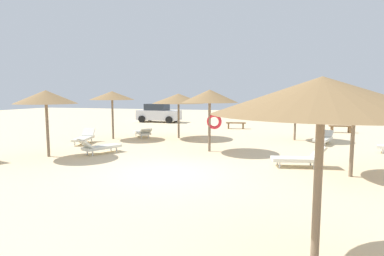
{
  "coord_description": "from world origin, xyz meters",
  "views": [
    {
      "loc": [
        3.6,
        -9.5,
        2.64
      ],
      "look_at": [
        0.0,
        3.0,
        1.2
      ],
      "focal_mm": 28.88,
      "sensor_mm": 36.0,
      "label": 1
    }
  ],
  "objects_px": {
    "parasol_0": "(179,99)",
    "parasol_3": "(296,95)",
    "parasol_4": "(112,96)",
    "lounger_4": "(84,137)",
    "lounger_7": "(99,147)",
    "parasol_5": "(355,101)",
    "lounger_0": "(143,132)",
    "bench_0": "(236,124)",
    "parasol_8": "(210,97)",
    "parked_car": "(159,113)",
    "bench_1": "(341,128)",
    "lounger_5": "(299,158)",
    "parasol_2": "(322,96)",
    "parasol_7": "(46,97)",
    "lounger_3": "(324,138)"
  },
  "relations": [
    {
      "from": "lounger_7",
      "to": "lounger_5",
      "type": "bearing_deg",
      "value": -1.05
    },
    {
      "from": "parasol_5",
      "to": "lounger_7",
      "type": "distance_m",
      "value": 10.16
    },
    {
      "from": "lounger_0",
      "to": "bench_0",
      "type": "relative_size",
      "value": 1.2
    },
    {
      "from": "parasol_8",
      "to": "lounger_0",
      "type": "xyz_separation_m",
      "value": [
        -4.92,
        3.3,
        -2.2
      ]
    },
    {
      "from": "parasol_0",
      "to": "lounger_0",
      "type": "relative_size",
      "value": 1.68
    },
    {
      "from": "parasol_2",
      "to": "bench_1",
      "type": "distance_m",
      "value": 18.82
    },
    {
      "from": "parasol_3",
      "to": "lounger_4",
      "type": "xyz_separation_m",
      "value": [
        -10.88,
        -4.37,
        -2.26
      ]
    },
    {
      "from": "parasol_2",
      "to": "parasol_3",
      "type": "xyz_separation_m",
      "value": [
        0.27,
        13.85,
        -0.03
      ]
    },
    {
      "from": "lounger_5",
      "to": "bench_0",
      "type": "relative_size",
      "value": 1.26
    },
    {
      "from": "parasol_3",
      "to": "parked_car",
      "type": "xyz_separation_m",
      "value": [
        -11.84,
        8.46,
        -1.75
      ]
    },
    {
      "from": "bench_0",
      "to": "parasol_2",
      "type": "bearing_deg",
      "value": -78.53
    },
    {
      "from": "bench_1",
      "to": "parked_car",
      "type": "height_order",
      "value": "parked_car"
    },
    {
      "from": "lounger_3",
      "to": "bench_0",
      "type": "relative_size",
      "value": 1.3
    },
    {
      "from": "parasol_5",
      "to": "parasol_0",
      "type": "bearing_deg",
      "value": 140.23
    },
    {
      "from": "bench_0",
      "to": "parked_car",
      "type": "height_order",
      "value": "parked_car"
    },
    {
      "from": "lounger_5",
      "to": "lounger_7",
      "type": "bearing_deg",
      "value": 178.95
    },
    {
      "from": "parasol_2",
      "to": "parasol_3",
      "type": "distance_m",
      "value": 13.86
    },
    {
      "from": "parasol_3",
      "to": "parasol_8",
      "type": "relative_size",
      "value": 1.02
    },
    {
      "from": "lounger_0",
      "to": "bench_0",
      "type": "xyz_separation_m",
      "value": [
        4.78,
        6.35,
        0.04
      ]
    },
    {
      "from": "parasol_4",
      "to": "lounger_4",
      "type": "xyz_separation_m",
      "value": [
        -0.6,
        -1.94,
        -2.21
      ]
    },
    {
      "from": "lounger_0",
      "to": "lounger_7",
      "type": "relative_size",
      "value": 0.94
    },
    {
      "from": "parasol_0",
      "to": "bench_0",
      "type": "relative_size",
      "value": 2.02
    },
    {
      "from": "parasol_3",
      "to": "bench_1",
      "type": "xyz_separation_m",
      "value": [
        3.17,
        4.51,
        -2.23
      ]
    },
    {
      "from": "parasol_4",
      "to": "bench_0",
      "type": "relative_size",
      "value": 1.81
    },
    {
      "from": "parasol_3",
      "to": "parasol_4",
      "type": "relative_size",
      "value": 1.04
    },
    {
      "from": "parasol_2",
      "to": "parasol_5",
      "type": "bearing_deg",
      "value": 74.61
    },
    {
      "from": "parasol_5",
      "to": "lounger_4",
      "type": "xyz_separation_m",
      "value": [
        -12.29,
        3.4,
        -2.09
      ]
    },
    {
      "from": "lounger_7",
      "to": "parasol_8",
      "type": "bearing_deg",
      "value": 22.99
    },
    {
      "from": "parasol_0",
      "to": "parasol_3",
      "type": "distance_m",
      "value": 6.75
    },
    {
      "from": "parasol_4",
      "to": "parasol_7",
      "type": "distance_m",
      "value": 5.37
    },
    {
      "from": "parasol_2",
      "to": "bench_1",
      "type": "xyz_separation_m",
      "value": [
        3.44,
        18.37,
        -2.26
      ]
    },
    {
      "from": "parasol_7",
      "to": "lounger_0",
      "type": "bearing_deg",
      "value": 77.95
    },
    {
      "from": "parasol_4",
      "to": "parasol_7",
      "type": "xyz_separation_m",
      "value": [
        0.08,
        -5.37,
        -0.03
      ]
    },
    {
      "from": "lounger_4",
      "to": "lounger_7",
      "type": "distance_m",
      "value": 3.33
    },
    {
      "from": "lounger_3",
      "to": "bench_0",
      "type": "bearing_deg",
      "value": 133.03
    },
    {
      "from": "parasol_7",
      "to": "lounger_3",
      "type": "distance_m",
      "value": 13.65
    },
    {
      "from": "parasol_4",
      "to": "lounger_5",
      "type": "height_order",
      "value": "parasol_4"
    },
    {
      "from": "bench_1",
      "to": "parasol_2",
      "type": "bearing_deg",
      "value": -100.59
    },
    {
      "from": "parked_car",
      "to": "parasol_7",
      "type": "bearing_deg",
      "value": -84.25
    },
    {
      "from": "parasol_5",
      "to": "bench_0",
      "type": "relative_size",
      "value": 1.86
    },
    {
      "from": "bench_1",
      "to": "lounger_5",
      "type": "bearing_deg",
      "value": -106.08
    },
    {
      "from": "parasol_2",
      "to": "lounger_5",
      "type": "height_order",
      "value": "parasol_2"
    },
    {
      "from": "lounger_0",
      "to": "bench_1",
      "type": "distance_m",
      "value": 13.41
    },
    {
      "from": "parasol_0",
      "to": "lounger_4",
      "type": "relative_size",
      "value": 1.58
    },
    {
      "from": "parasol_4",
      "to": "lounger_7",
      "type": "xyz_separation_m",
      "value": [
        1.8,
        -4.25,
        -2.22
      ]
    },
    {
      "from": "parasol_8",
      "to": "parasol_4",
      "type": "bearing_deg",
      "value": 159.98
    },
    {
      "from": "parasol_3",
      "to": "lounger_5",
      "type": "distance_m",
      "value": 7.19
    },
    {
      "from": "bench_0",
      "to": "lounger_7",
      "type": "bearing_deg",
      "value": -110.86
    },
    {
      "from": "parasol_0",
      "to": "parasol_4",
      "type": "height_order",
      "value": "parasol_4"
    },
    {
      "from": "parasol_2",
      "to": "parasol_3",
      "type": "bearing_deg",
      "value": 88.9
    }
  ]
}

